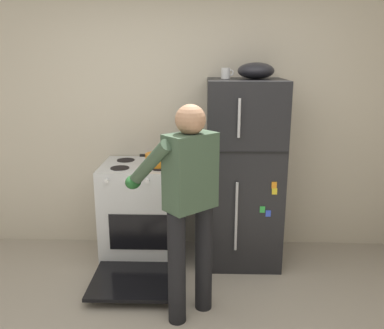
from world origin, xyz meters
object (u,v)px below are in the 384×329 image
object	(u,v)px
stove_range	(144,213)
mixing_bowl	(256,71)
person_cook	(187,194)
red_pot	(159,159)
coffee_mug	(226,73)
refrigerator	(243,173)

from	to	relation	value
stove_range	mixing_bowl	bearing A→B (deg)	1.02
person_cook	red_pot	bearing A→B (deg)	108.85
person_cook	red_pot	xyz separation A→B (m)	(-0.29, 0.86, 0.03)
person_cook	red_pot	world-z (taller)	person_cook
stove_range	coffee_mug	distance (m)	1.51
coffee_mug	mixing_bowl	size ratio (longest dim) A/B	0.35
person_cook	coffee_mug	size ratio (longest dim) A/B	14.28
refrigerator	mixing_bowl	size ratio (longest dim) A/B	5.37
person_cook	mixing_bowl	distance (m)	1.35
refrigerator	stove_range	distance (m)	1.02
person_cook	stove_range	bearing A→B (deg)	117.00
refrigerator	stove_range	size ratio (longest dim) A/B	1.39
refrigerator	coffee_mug	xyz separation A→B (m)	(-0.18, 0.05, 0.90)
refrigerator	person_cook	xyz separation A→B (m)	(-0.49, -0.91, 0.10)
stove_range	red_pot	distance (m)	0.56
red_pot	coffee_mug	size ratio (longest dim) A/B	3.09
refrigerator	person_cook	world-z (taller)	refrigerator
red_pot	mixing_bowl	bearing A→B (deg)	3.32
red_pot	coffee_mug	world-z (taller)	coffee_mug
refrigerator	person_cook	distance (m)	1.03
refrigerator	mixing_bowl	bearing A→B (deg)	0.22
person_cook	coffee_mug	world-z (taller)	coffee_mug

